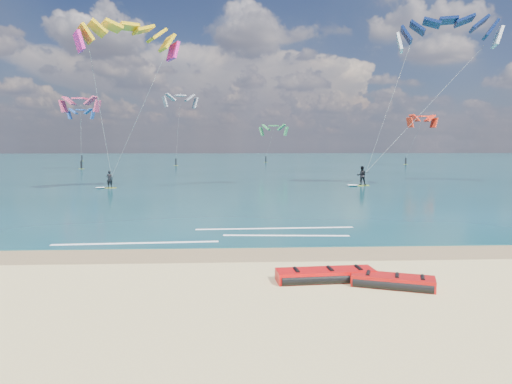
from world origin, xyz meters
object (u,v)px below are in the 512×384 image
packed_kite_left (325,281)px  packed_kite_mid (393,287)px  kitesurfer_main (119,102)px  kitesurfer_far (406,94)px

packed_kite_left → packed_kite_mid: bearing=-24.8°
packed_kite_left → kitesurfer_main: kitesurfer_main is taller
packed_kite_left → kitesurfer_far: bearing=60.9°
kitesurfer_far → kitesurfer_main: bearing=170.9°
packed_kite_left → packed_kite_mid: 1.97m
packed_kite_left → kitesurfer_main: size_ratio=0.21×
kitesurfer_main → kitesurfer_far: 26.42m
packed_kite_mid → packed_kite_left: bearing=-179.8°
kitesurfer_main → kitesurfer_far: (26.31, 2.15, 1.03)m
packed_kite_mid → kitesurfer_far: (11.66, 30.27, 8.87)m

